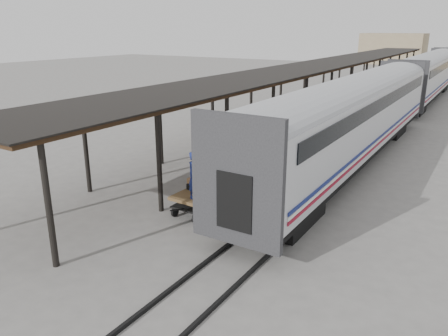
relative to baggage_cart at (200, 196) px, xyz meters
name	(u,v)px	position (x,y,z in m)	size (l,w,h in m)	color
ground	(217,201)	(0.01, 1.23, -0.65)	(160.00, 160.00, 0.00)	slate
train	(428,73)	(3.20, 35.02, 2.04)	(3.45, 76.01, 4.01)	silver
canopy	(332,63)	(-3.39, 25.23, 3.36)	(4.90, 64.30, 4.15)	#422B19
rails	(424,99)	(3.21, 35.23, -0.59)	(1.54, 150.00, 0.12)	black
building_left	(393,49)	(-9.99, 83.23, 2.35)	(12.00, 8.00, 6.00)	tan
baggage_cart	(200,196)	(0.00, 0.00, 0.00)	(1.32, 2.44, 0.86)	brown
suitcase_stack	(203,184)	(-0.08, 0.35, 0.38)	(1.23, 1.05, 0.43)	#3D3D40
luggage_tug	(319,107)	(-3.30, 22.42, -0.09)	(1.09, 1.51, 1.22)	maroon
porter	(195,175)	(0.25, -0.65, 1.10)	(0.65, 0.43, 1.78)	navy
pedestrian	(282,122)	(-2.77, 13.83, 0.23)	(1.03, 0.43, 1.76)	black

